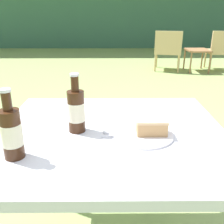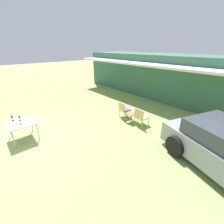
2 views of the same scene
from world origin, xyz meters
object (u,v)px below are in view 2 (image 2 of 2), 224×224
wicker_chair_cushioned (124,109)px  garden_side_table (132,114)px  cake_on_plate (21,124)px  wicker_chair_plain (141,116)px  cola_bottle_near (20,119)px  cola_bottle_far (12,118)px  patio_table (22,124)px

wicker_chair_cushioned → garden_side_table: (0.59, -0.07, -0.06)m
garden_side_table → cake_on_plate: cake_on_plate is taller
wicker_chair_plain → cake_on_plate: 4.87m
wicker_chair_cushioned → cola_bottle_near: cola_bottle_near is taller
cola_bottle_far → patio_table: bearing=30.7°
cola_bottle_near → cake_on_plate: bearing=-9.9°
patio_table → cake_on_plate: bearing=-17.4°
garden_side_table → cola_bottle_near: cola_bottle_near is taller
wicker_chair_plain → cola_bottle_far: size_ratio=3.14×
cola_bottle_near → patio_table: bearing=-2.4°
cake_on_plate → garden_side_table: bearing=69.6°
cake_on_plate → cola_bottle_far: (-0.50, -0.16, 0.07)m
wicker_chair_cushioned → wicker_chair_plain: (1.09, -0.02, 0.00)m
wicker_chair_plain → cola_bottle_far: (-2.61, -4.54, 0.35)m
wicker_chair_plain → cake_on_plate: bearing=69.1°
wicker_chair_cushioned → patio_table: 4.51m
garden_side_table → cola_bottle_far: bearing=-115.1°
wicker_chair_cushioned → cola_bottle_far: (-1.52, -4.56, 0.36)m
patio_table → cake_on_plate: (0.15, -0.05, 0.08)m
wicker_chair_plain → cola_bottle_near: (-2.41, -4.33, 0.35)m
garden_side_table → cake_on_plate: bearing=-110.4°
cake_on_plate → wicker_chair_plain: bearing=64.2°
garden_side_table → cola_bottle_far: size_ratio=2.01×
garden_side_table → cola_bottle_far: cola_bottle_far is taller
patio_table → cake_on_plate: cake_on_plate is taller
wicker_chair_cushioned → patio_table: bearing=88.2°
wicker_chair_plain → cola_bottle_far: bearing=64.9°
cake_on_plate → cola_bottle_near: (-0.30, 0.05, 0.07)m
cake_on_plate → patio_table: bearing=162.6°
garden_side_table → patio_table: patio_table is taller
cake_on_plate → cola_bottle_near: bearing=170.1°
wicker_chair_cushioned → cake_on_plate: size_ratio=3.23×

